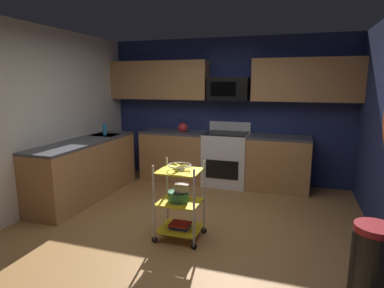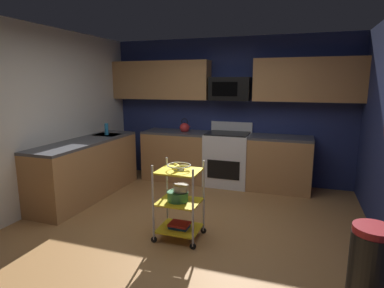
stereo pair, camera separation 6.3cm
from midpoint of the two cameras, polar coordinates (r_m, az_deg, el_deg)
The scene contains 15 objects.
floor at distance 4.02m, azimuth -1.34°, elevation -16.17°, with size 4.40×4.80×0.04m, color #A87542.
wall_back at distance 5.93m, azimuth 6.83°, elevation 5.95°, with size 4.52×0.06×2.60m, color navy.
wall_left at distance 4.86m, azimuth -26.98°, elevation 3.73°, with size 0.06×4.80×2.60m, color silver.
counter_run at distance 5.47m, azimuth -3.53°, elevation -3.32°, with size 3.70×2.69×0.92m.
oven_range at distance 5.73m, azimuth 6.70°, elevation -2.55°, with size 0.76×0.65×1.10m.
upper_cabinets at distance 5.73m, azimuth 6.36°, elevation 11.29°, with size 4.40×0.33×0.70m.
microwave at distance 5.68m, azimuth 7.21°, elevation 9.76°, with size 0.70×0.39×0.40m.
rolling_cart at distance 3.75m, azimuth -1.83°, elevation -10.27°, with size 0.54×0.42×0.91m.
fruit_bowl at distance 3.62m, azimuth -1.87°, elevation -4.01°, with size 0.27×0.27×0.07m.
mixing_bowl_large at distance 3.74m, azimuth -2.08°, elevation -9.28°, with size 0.25×0.25×0.11m.
mixing_bowl_small at distance 3.70m, azimuth -1.54°, elevation -7.84°, with size 0.18×0.18×0.08m.
book_stack at distance 3.87m, azimuth -1.80°, elevation -14.32°, with size 0.24×0.19×0.06m.
kettle at distance 5.86m, azimuth -1.02°, elevation 2.97°, with size 0.21×0.18×0.26m.
dish_soap_bottle at distance 5.67m, azimuth -14.75°, elevation 2.59°, with size 0.06×0.06×0.20m, color #2D8CBF.
trash_can at distance 3.21m, azimuth 29.84°, elevation -18.13°, with size 0.34×0.42×0.66m.
Camera 2 is at (1.28, -3.34, 1.81)m, focal length 29.80 mm.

